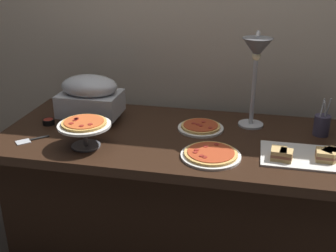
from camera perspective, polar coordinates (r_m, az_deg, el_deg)
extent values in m
plane|color=#4C443D|center=(2.63, 1.14, -16.62)|extent=(8.00, 8.00, 0.00)
cube|color=#B7A893|center=(2.57, 3.52, 12.23)|extent=(4.40, 0.04, 2.40)
cube|color=black|center=(2.24, 1.28, -1.88)|extent=(1.90, 0.84, 0.05)
cube|color=black|center=(2.42, 1.20, -10.10)|extent=(1.75, 0.74, 0.71)
cylinder|color=#B7BABF|center=(2.43, -14.27, 0.66)|extent=(0.01, 0.01, 0.04)
cylinder|color=#B7BABF|center=(2.33, -8.18, 0.14)|extent=(0.01, 0.01, 0.04)
cylinder|color=#B7BABF|center=(2.60, -12.45, 2.23)|extent=(0.01, 0.01, 0.04)
cylinder|color=#B7BABF|center=(2.50, -6.70, 1.81)|extent=(0.01, 0.01, 0.04)
cube|color=#B7BABF|center=(2.43, -10.57, 3.06)|extent=(0.34, 0.24, 0.13)
ellipsoid|color=#B7BABF|center=(2.40, -10.74, 5.39)|extent=(0.33, 0.23, 0.13)
cylinder|color=#B7BABF|center=(2.40, 11.27, 0.23)|extent=(0.14, 0.14, 0.01)
cylinder|color=#B7BABF|center=(2.31, 11.76, 6.22)|extent=(0.02, 0.02, 0.51)
cylinder|color=#B7BABF|center=(2.18, 12.26, 12.10)|extent=(0.02, 0.15, 0.02)
cone|color=#595B60|center=(2.11, 12.12, 10.40)|extent=(0.15, 0.15, 0.10)
sphere|color=#F9EAB2|center=(2.12, 12.03, 9.35)|extent=(0.04, 0.04, 0.04)
cylinder|color=white|center=(2.31, 4.49, -0.31)|extent=(0.25, 0.25, 0.01)
cylinder|color=#DBA856|center=(2.30, 4.50, -0.03)|extent=(0.22, 0.22, 0.01)
cylinder|color=#AD3D1E|center=(2.30, 4.50, 0.15)|extent=(0.19, 0.19, 0.00)
cylinder|color=maroon|center=(2.30, 4.08, 0.23)|extent=(0.02, 0.02, 0.00)
cylinder|color=maroon|center=(2.33, 4.91, 0.58)|extent=(0.02, 0.02, 0.00)
cylinder|color=maroon|center=(2.28, 4.50, 0.06)|extent=(0.02, 0.02, 0.00)
cylinder|color=maroon|center=(2.26, 5.83, -0.24)|extent=(0.02, 0.02, 0.00)
cylinder|color=maroon|center=(2.31, 3.53, 0.38)|extent=(0.02, 0.02, 0.00)
cylinder|color=white|center=(2.00, 5.88, -4.08)|extent=(0.29, 0.29, 0.01)
cylinder|color=#DBA856|center=(2.00, 5.89, -3.77)|extent=(0.26, 0.26, 0.01)
cylinder|color=#AD3D1E|center=(1.99, 5.90, -3.57)|extent=(0.23, 0.23, 0.00)
cylinder|color=maroon|center=(2.07, 6.67, -2.51)|extent=(0.02, 0.02, 0.00)
cylinder|color=maroon|center=(1.94, 5.05, -4.27)|extent=(0.02, 0.02, 0.00)
cylinder|color=maroon|center=(1.98, 3.74, -3.61)|extent=(0.02, 0.02, 0.00)
cylinder|color=maroon|center=(2.04, 5.17, -2.78)|extent=(0.02, 0.02, 0.00)
cylinder|color=maroon|center=(1.95, 4.63, -4.10)|extent=(0.02, 0.02, 0.00)
cylinder|color=maroon|center=(2.00, 3.96, -3.28)|extent=(0.02, 0.02, 0.00)
cylinder|color=#595B60|center=(2.12, -11.28, -1.41)|extent=(0.02, 0.02, 0.11)
cylinder|color=#595B60|center=(2.14, -11.18, -2.66)|extent=(0.15, 0.15, 0.01)
cylinder|color=white|center=(2.09, -11.41, 0.11)|extent=(0.26, 0.26, 0.01)
cylinder|color=gold|center=(2.09, -11.43, 0.41)|extent=(0.22, 0.22, 0.01)
cylinder|color=#C65628|center=(2.09, -11.45, 0.62)|extent=(0.20, 0.20, 0.00)
cylinder|color=maroon|center=(2.13, -12.45, 1.02)|extent=(0.02, 0.02, 0.00)
cylinder|color=maroon|center=(2.04, -10.63, 0.23)|extent=(0.02, 0.02, 0.00)
cylinder|color=maroon|center=(2.03, -11.80, 0.01)|extent=(0.02, 0.02, 0.00)
cylinder|color=maroon|center=(2.10, -12.64, 0.79)|extent=(0.02, 0.02, 0.00)
cylinder|color=maroon|center=(2.11, -12.46, 0.91)|extent=(0.02, 0.02, 0.00)
cylinder|color=maroon|center=(2.07, -13.13, 0.35)|extent=(0.02, 0.02, 0.00)
cube|color=white|center=(2.09, 17.94, -3.99)|extent=(0.39, 0.27, 0.01)
cube|color=tan|center=(2.02, 14.89, -4.08)|extent=(0.08, 0.09, 0.02)
cube|color=brown|center=(2.02, 14.94, -3.67)|extent=(0.08, 0.09, 0.01)
cube|color=tan|center=(2.01, 14.98, -3.26)|extent=(0.08, 0.09, 0.02)
cube|color=tan|center=(2.01, 15.83, -4.30)|extent=(0.07, 0.08, 0.02)
cube|color=brown|center=(2.01, 15.88, -3.90)|extent=(0.07, 0.08, 0.01)
cube|color=tan|center=(2.00, 15.93, -3.49)|extent=(0.07, 0.08, 0.02)
cube|color=tan|center=(2.10, 21.40, -3.99)|extent=(0.07, 0.06, 0.02)
cube|color=brown|center=(2.09, 21.46, -3.59)|extent=(0.07, 0.06, 0.01)
cube|color=tan|center=(2.08, 21.52, -3.20)|extent=(0.07, 0.06, 0.02)
cube|color=tan|center=(2.09, 21.53, -4.11)|extent=(0.11, 0.11, 0.02)
cube|color=brown|center=(2.08, 21.60, -3.72)|extent=(0.11, 0.11, 0.01)
cube|color=tan|center=(2.07, 21.66, -3.32)|extent=(0.11, 0.11, 0.02)
cube|color=tan|center=(2.07, 20.49, -4.17)|extent=(0.07, 0.08, 0.02)
cube|color=brown|center=(2.06, 20.55, -3.77)|extent=(0.07, 0.08, 0.01)
cube|color=tan|center=(2.06, 20.61, -3.37)|extent=(0.07, 0.08, 0.02)
cylinder|color=black|center=(2.46, -16.08, 0.55)|extent=(0.07, 0.07, 0.03)
cylinder|color=maroon|center=(2.45, -16.11, 0.81)|extent=(0.06, 0.06, 0.01)
cylinder|color=#383347|center=(2.36, 20.33, 0.08)|extent=(0.08, 0.08, 0.11)
cylinder|color=#B7BABF|center=(2.33, 20.79, 1.36)|extent=(0.04, 0.01, 0.16)
cylinder|color=#B7BABF|center=(2.32, 20.21, 1.50)|extent=(0.03, 0.02, 0.17)
cylinder|color=#B7BABF|center=(2.32, 20.75, 1.31)|extent=(0.03, 0.03, 0.16)
cylinder|color=#B7BABF|center=(2.36, 20.95, 1.70)|extent=(0.02, 0.04, 0.17)
cube|color=#B7BABF|center=(2.27, -19.26, -2.07)|extent=(0.09, 0.09, 0.00)
cylinder|color=black|center=(2.29, -17.21, -1.58)|extent=(0.08, 0.08, 0.01)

